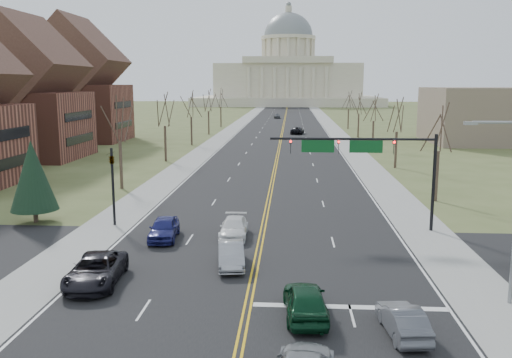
# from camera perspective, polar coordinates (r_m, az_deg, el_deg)

# --- Properties ---
(ground) EXTENTS (600.00, 600.00, 0.00)m
(ground) POSITION_cam_1_polar(r_m,az_deg,el_deg) (28.46, -0.68, -12.28)
(ground) COLOR #4A572B
(ground) RESTS_ON ground
(road) EXTENTS (20.00, 380.00, 0.01)m
(road) POSITION_cam_1_polar(r_m,az_deg,el_deg) (136.69, 2.89, 5.52)
(road) COLOR black
(road) RESTS_ON ground
(cross_road) EXTENTS (120.00, 14.00, 0.01)m
(cross_road) POSITION_cam_1_polar(r_m,az_deg,el_deg) (34.07, 0.11, -8.44)
(cross_road) COLOR black
(cross_road) RESTS_ON ground
(sidewalk_left) EXTENTS (4.00, 380.00, 0.03)m
(sidewalk_left) POSITION_cam_1_polar(r_m,az_deg,el_deg) (137.39, -2.14, 5.56)
(sidewalk_left) COLOR gray
(sidewalk_left) RESTS_ON ground
(sidewalk_right) EXTENTS (4.00, 380.00, 0.03)m
(sidewalk_right) POSITION_cam_1_polar(r_m,az_deg,el_deg) (137.03, 7.94, 5.46)
(sidewalk_right) COLOR gray
(sidewalk_right) RESTS_ON ground
(center_line) EXTENTS (0.42, 380.00, 0.01)m
(center_line) POSITION_cam_1_polar(r_m,az_deg,el_deg) (136.69, 2.89, 5.53)
(center_line) COLOR gold
(center_line) RESTS_ON road
(edge_line_left) EXTENTS (0.15, 380.00, 0.01)m
(edge_line_left) POSITION_cam_1_polar(r_m,az_deg,el_deg) (137.19, -1.23, 5.55)
(edge_line_left) COLOR silver
(edge_line_left) RESTS_ON road
(edge_line_right) EXTENTS (0.15, 380.00, 0.01)m
(edge_line_right) POSITION_cam_1_polar(r_m,az_deg,el_deg) (136.89, 7.01, 5.47)
(edge_line_right) COLOR silver
(edge_line_right) RESTS_ON road
(stop_bar) EXTENTS (9.50, 0.50, 0.01)m
(stop_bar) POSITION_cam_1_polar(r_m,az_deg,el_deg) (27.62, 9.84, -13.13)
(stop_bar) COLOR silver
(stop_bar) RESTS_ON road
(capitol) EXTENTS (90.00, 60.00, 50.00)m
(capitol) POSITION_cam_1_polar(r_m,az_deg,el_deg) (276.18, 3.38, 10.76)
(capitol) COLOR beige
(capitol) RESTS_ON ground
(signal_mast) EXTENTS (12.12, 0.44, 7.20)m
(signal_mast) POSITION_cam_1_polar(r_m,az_deg,el_deg) (40.43, 11.40, 2.68)
(signal_mast) COLOR black
(signal_mast) RESTS_ON ground
(signal_left) EXTENTS (0.32, 0.36, 6.00)m
(signal_left) POSITION_cam_1_polar(r_m,az_deg,el_deg) (42.59, -14.86, 0.12)
(signal_left) COLOR black
(signal_left) RESTS_ON ground
(tree_r_0) EXTENTS (3.74, 3.74, 8.50)m
(tree_r_0) POSITION_cam_1_polar(r_m,az_deg,el_deg) (52.19, 18.74, 4.84)
(tree_r_0) COLOR #3B2C23
(tree_r_0) RESTS_ON ground
(tree_l_0) EXTENTS (3.96, 3.96, 9.00)m
(tree_l_0) POSITION_cam_1_polar(r_m,az_deg,el_deg) (57.14, -14.22, 5.87)
(tree_l_0) COLOR #3B2C23
(tree_l_0) RESTS_ON ground
(tree_r_1) EXTENTS (3.74, 3.74, 8.50)m
(tree_r_1) POSITION_cam_1_polar(r_m,az_deg,el_deg) (71.65, 14.65, 6.33)
(tree_r_1) COLOR #3B2C23
(tree_r_1) RESTS_ON ground
(tree_l_1) EXTENTS (3.96, 3.96, 9.00)m
(tree_l_1) POSITION_cam_1_polar(r_m,az_deg,el_deg) (76.39, -9.61, 7.02)
(tree_l_1) COLOR #3B2C23
(tree_l_1) RESTS_ON ground
(tree_r_2) EXTENTS (3.74, 3.74, 8.50)m
(tree_r_2) POSITION_cam_1_polar(r_m,az_deg,el_deg) (91.34, 12.31, 7.16)
(tree_r_2) COLOR #3B2C23
(tree_r_2) RESTS_ON ground
(tree_l_2) EXTENTS (3.96, 3.96, 9.00)m
(tree_l_2) POSITION_cam_1_polar(r_m,az_deg,el_deg) (95.94, -6.86, 7.68)
(tree_l_2) COLOR #3B2C23
(tree_l_2) RESTS_ON ground
(tree_r_3) EXTENTS (3.74, 3.74, 8.50)m
(tree_r_3) POSITION_cam_1_polar(r_m,az_deg,el_deg) (111.14, 10.79, 7.69)
(tree_r_3) COLOR #3B2C23
(tree_r_3) RESTS_ON ground
(tree_l_3) EXTENTS (3.96, 3.96, 9.00)m
(tree_l_3) POSITION_cam_1_polar(r_m,az_deg,el_deg) (115.65, -5.03, 8.11)
(tree_l_3) COLOR #3B2C23
(tree_l_3) RESTS_ON ground
(tree_r_4) EXTENTS (3.74, 3.74, 8.50)m
(tree_r_4) POSITION_cam_1_polar(r_m,az_deg,el_deg) (131.01, 9.74, 8.06)
(tree_r_4) COLOR #3B2C23
(tree_r_4) RESTS_ON ground
(tree_l_4) EXTENTS (3.96, 3.96, 9.00)m
(tree_l_4) POSITION_cam_1_polar(r_m,az_deg,el_deg) (135.44, -3.74, 8.41)
(tree_l_4) COLOR #3B2C23
(tree_l_4) RESTS_ON ground
(conifer_l) EXTENTS (3.64, 3.64, 6.50)m
(conifer_l) POSITION_cam_1_polar(r_m,az_deg,el_deg) (45.52, -22.44, 0.35)
(conifer_l) COLOR #3B2C23
(conifer_l) RESTS_ON ground
(bldg_left_mid) EXTENTS (15.10, 14.28, 20.75)m
(bldg_left_mid) POSITION_cam_1_polar(r_m,az_deg,el_deg) (85.24, -22.98, 7.75)
(bldg_left_mid) COLOR brown
(bldg_left_mid) RESTS_ON ground
(bldg_left_far) EXTENTS (17.10, 14.28, 23.25)m
(bldg_left_far) POSITION_cam_1_polar(r_m,az_deg,el_deg) (107.95, -18.25, 8.90)
(bldg_left_far) COLOR brown
(bldg_left_far) RESTS_ON ground
(bldg_right_mass) EXTENTS (25.00, 20.00, 10.00)m
(bldg_right_mass) POSITION_cam_1_polar(r_m,az_deg,el_deg) (109.22, 24.22, 6.14)
(bldg_right_mass) COLOR #786955
(bldg_right_mass) RESTS_ON ground
(car_nb_inner_lead) EXTENTS (2.25, 4.90, 1.63)m
(car_nb_inner_lead) POSITION_cam_1_polar(r_m,az_deg,el_deg) (25.99, 5.23, -12.61)
(car_nb_inner_lead) COLOR #0C361E
(car_nb_inner_lead) RESTS_ON road
(car_nb_outer_lead) EXTENTS (1.85, 4.18, 1.34)m
(car_nb_outer_lead) POSITION_cam_1_polar(r_m,az_deg,el_deg) (25.11, 15.20, -14.14)
(car_nb_outer_lead) COLOR #54565C
(car_nb_outer_lead) RESTS_ON road
(car_sb_inner_lead) EXTENTS (2.08, 4.47, 1.42)m
(car_sb_inner_lead) POSITION_cam_1_polar(r_m,az_deg,el_deg) (32.64, -2.64, -7.97)
(car_sb_inner_lead) COLOR gray
(car_sb_inner_lead) RESTS_ON road
(car_sb_outer_lead) EXTENTS (3.04, 5.77, 1.55)m
(car_sb_outer_lead) POSITION_cam_1_polar(r_m,az_deg,el_deg) (31.13, -16.50, -9.18)
(car_sb_outer_lead) COLOR black
(car_sb_outer_lead) RESTS_ON road
(car_sb_inner_second) EXTENTS (2.01, 4.69, 1.35)m
(car_sb_inner_second) POSITION_cam_1_polar(r_m,az_deg,el_deg) (38.62, -2.35, -5.16)
(car_sb_inner_second) COLOR white
(car_sb_inner_second) RESTS_ON road
(car_sb_outer_second) EXTENTS (2.19, 4.70, 1.56)m
(car_sb_outer_second) POSITION_cam_1_polar(r_m,az_deg,el_deg) (38.61, -9.67, -5.14)
(car_sb_outer_second) COLOR navy
(car_sb_outer_second) RESTS_ON road
(car_far_nb) EXTENTS (3.13, 5.75, 1.53)m
(car_far_nb) POSITION_cam_1_polar(r_m,az_deg,el_deg) (117.48, 4.37, 5.14)
(car_far_nb) COLOR black
(car_far_nb) RESTS_ON road
(car_far_sb) EXTENTS (2.23, 4.68, 1.54)m
(car_far_sb) POSITION_cam_1_polar(r_m,az_deg,el_deg) (169.17, 2.22, 6.67)
(car_far_sb) COLOR #53565C
(car_far_sb) RESTS_ON road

